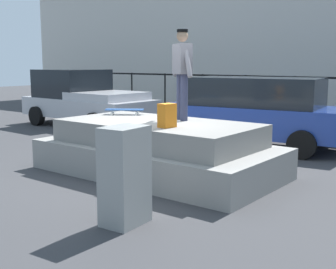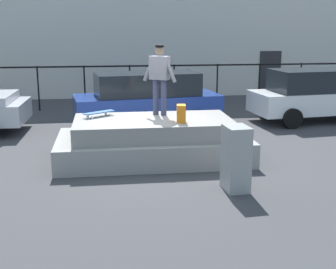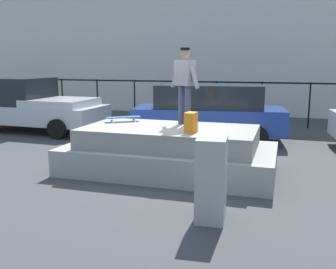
# 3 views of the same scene
# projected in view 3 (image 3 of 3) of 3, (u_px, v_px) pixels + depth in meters

# --- Properties ---
(ground_plane) EXTENTS (60.00, 60.00, 0.00)m
(ground_plane) POSITION_uv_depth(u_px,v_px,m) (161.00, 170.00, 8.62)
(ground_plane) COLOR #38383A
(concrete_ledge) EXTENTS (4.58, 2.37, 0.99)m
(concrete_ledge) POSITION_uv_depth(u_px,v_px,m) (169.00, 151.00, 8.49)
(concrete_ledge) COLOR gray
(concrete_ledge) RESTS_ON ground_plane
(skateboarder) EXTENTS (0.81, 0.57, 1.72)m
(skateboarder) POSITION_uv_depth(u_px,v_px,m) (185.00, 80.00, 8.59)
(skateboarder) COLOR #2D334C
(skateboarder) RESTS_ON concrete_ledge
(skateboard) EXTENTS (0.78, 0.62, 0.12)m
(skateboard) POSITION_uv_depth(u_px,v_px,m) (123.00, 118.00, 9.16)
(skateboard) COLOR #264C8C
(skateboard) RESTS_ON concrete_ledge
(backpack) EXTENTS (0.23, 0.30, 0.41)m
(backpack) POSITION_uv_depth(u_px,v_px,m) (191.00, 123.00, 7.72)
(backpack) COLOR orange
(backpack) RESTS_ON concrete_ledge
(car_silver_pickup_near) EXTENTS (4.75, 2.35, 1.86)m
(car_silver_pickup_near) POSITION_uv_depth(u_px,v_px,m) (33.00, 105.00, 13.47)
(car_silver_pickup_near) COLOR #B7B7BC
(car_silver_pickup_near) RESTS_ON ground_plane
(car_blue_hatchback_mid) EXTENTS (4.71, 2.44, 1.73)m
(car_blue_hatchback_mid) POSITION_uv_depth(u_px,v_px,m) (209.00, 111.00, 11.72)
(car_blue_hatchback_mid) COLOR navy
(car_blue_hatchback_mid) RESTS_ON ground_plane
(utility_box) EXTENTS (0.49, 0.63, 1.29)m
(utility_box) POSITION_uv_depth(u_px,v_px,m) (211.00, 179.00, 5.83)
(utility_box) COLOR gray
(utility_box) RESTS_ON ground_plane
(fence_row) EXTENTS (24.06, 0.06, 1.68)m
(fence_row) POSITION_uv_depth(u_px,v_px,m) (216.00, 95.00, 14.92)
(fence_row) COLOR black
(fence_row) RESTS_ON ground_plane
(warehouse_building) EXTENTS (33.51, 7.40, 6.25)m
(warehouse_building) POSITION_uv_depth(u_px,v_px,m) (238.00, 48.00, 20.47)
(warehouse_building) COLOR beige
(warehouse_building) RESTS_ON ground_plane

